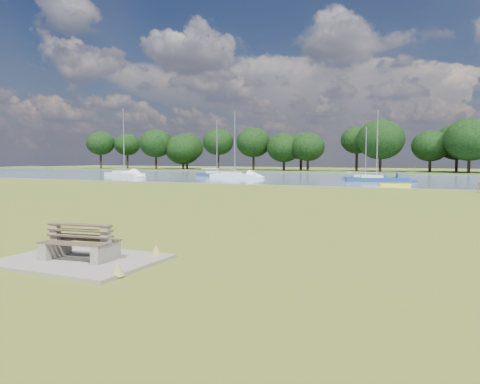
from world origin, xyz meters
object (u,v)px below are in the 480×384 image
at_px(sailboat_4, 234,174).
at_px(sailboat_6, 376,178).
at_px(sailboat_1, 124,173).
at_px(sailboat_2, 365,177).
at_px(sailboat_0, 217,173).
at_px(bench_pair, 80,243).
at_px(kayak, 395,185).

xyz_separation_m(sailboat_4, sailboat_6, (19.61, -3.04, -0.03)).
bearing_deg(sailboat_1, sailboat_2, 23.50).
bearing_deg(sailboat_4, sailboat_1, -165.01).
relative_size(sailboat_2, sailboat_6, 0.79).
bearing_deg(sailboat_0, sailboat_2, -18.42).
distance_m(sailboat_2, sailboat_4, 17.89).
distance_m(bench_pair, sailboat_0, 56.60).
height_order(bench_pair, sailboat_2, sailboat_2).
xyz_separation_m(sailboat_0, sailboat_6, (23.80, -5.76, -0.03)).
bearing_deg(bench_pair, sailboat_6, 80.63).
bearing_deg(sailboat_0, sailboat_1, -167.27).
distance_m(bench_pair, sailboat_1, 58.20).
bearing_deg(sailboat_2, sailboat_1, 178.06).
relative_size(sailboat_0, sailboat_1, 0.84).
relative_size(bench_pair, kayak, 0.74).
xyz_separation_m(sailboat_1, sailboat_2, (34.71, 2.69, -0.11)).
relative_size(bench_pair, sailboat_1, 0.21).
bearing_deg(sailboat_1, bench_pair, -33.73).
height_order(kayak, sailboat_4, sailboat_4).
relative_size(bench_pair, sailboat_2, 0.32).
bearing_deg(sailboat_4, sailboat_2, 4.91).
bearing_deg(sailboat_6, sailboat_4, 155.25).
xyz_separation_m(kayak, sailboat_0, (-26.84, 13.91, 0.35)).
bearing_deg(bench_pair, sailboat_4, 102.65).
bearing_deg(sailboat_4, sailboat_6, -3.41).
distance_m(sailboat_4, sailboat_6, 19.85).
distance_m(sailboat_0, sailboat_6, 24.49).
relative_size(sailboat_1, sailboat_4, 1.10).
bearing_deg(kayak, sailboat_1, 153.79).
relative_size(kayak, sailboat_4, 0.31).
bearing_deg(bench_pair, sailboat_2, 82.74).
height_order(bench_pair, sailboat_4, sailboat_4).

